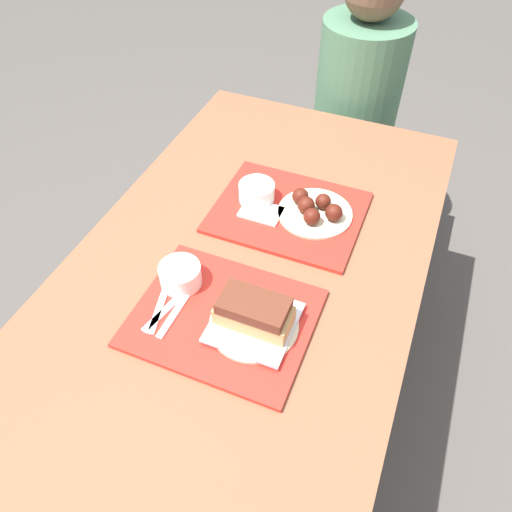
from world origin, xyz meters
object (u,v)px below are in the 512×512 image
(tray_far, at_px, (288,212))
(bowl_coleslaw_far, at_px, (257,191))
(person_seated_across, at_px, (360,80))
(bowl_coleslaw_near, at_px, (180,274))
(brisket_sandwich_plate, at_px, (254,316))
(wings_plate_far, at_px, (315,209))
(tray_near, at_px, (223,318))

(tray_far, distance_m, bowl_coleslaw_far, 0.11)
(bowl_coleslaw_far, relative_size, person_seated_across, 0.14)
(bowl_coleslaw_near, distance_m, brisket_sandwich_plate, 0.22)
(tray_far, relative_size, wings_plate_far, 1.96)
(brisket_sandwich_plate, xyz_separation_m, bowl_coleslaw_far, (-0.16, 0.41, -0.00))
(brisket_sandwich_plate, height_order, person_seated_across, person_seated_across)
(bowl_coleslaw_near, xyz_separation_m, person_seated_across, (0.16, 1.13, -0.01))
(bowl_coleslaw_near, bearing_deg, person_seated_across, 81.81)
(wings_plate_far, bearing_deg, brisket_sandwich_plate, -91.79)
(tray_far, distance_m, bowl_coleslaw_near, 0.38)
(tray_near, height_order, bowl_coleslaw_far, bowl_coleslaw_far)
(bowl_coleslaw_far, bearing_deg, bowl_coleslaw_near, -98.50)
(tray_near, distance_m, bowl_coleslaw_near, 0.15)
(bowl_coleslaw_near, bearing_deg, tray_near, -21.35)
(brisket_sandwich_plate, bearing_deg, wings_plate_far, 88.21)
(bowl_coleslaw_near, bearing_deg, bowl_coleslaw_far, 81.50)
(bowl_coleslaw_near, height_order, brisket_sandwich_plate, brisket_sandwich_plate)
(tray_near, bearing_deg, person_seated_across, 88.84)
(tray_far, xyz_separation_m, brisket_sandwich_plate, (0.06, -0.40, 0.04))
(bowl_coleslaw_far, xyz_separation_m, wings_plate_far, (0.17, 0.00, -0.01))
(bowl_coleslaw_near, bearing_deg, wings_plate_far, 57.82)
(tray_near, distance_m, brisket_sandwich_plate, 0.09)
(tray_near, xyz_separation_m, tray_far, (0.02, 0.40, 0.00))
(person_seated_across, bearing_deg, brisket_sandwich_plate, -87.48)
(bowl_coleslaw_far, xyz_separation_m, person_seated_across, (0.11, 0.77, -0.01))
(tray_far, height_order, bowl_coleslaw_far, bowl_coleslaw_far)
(bowl_coleslaw_near, bearing_deg, tray_far, 66.20)
(brisket_sandwich_plate, relative_size, bowl_coleslaw_far, 2.01)
(tray_near, height_order, bowl_coleslaw_near, bowl_coleslaw_near)
(brisket_sandwich_plate, distance_m, bowl_coleslaw_far, 0.44)
(bowl_coleslaw_near, relative_size, bowl_coleslaw_far, 1.00)
(tray_near, xyz_separation_m, brisket_sandwich_plate, (0.08, 0.00, 0.04))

